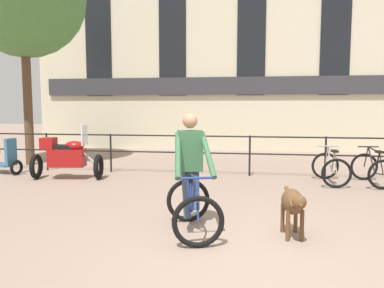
% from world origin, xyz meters
% --- Properties ---
extents(ground_plane, '(60.00, 60.00, 0.00)m').
position_xyz_m(ground_plane, '(0.00, 0.00, 0.00)').
color(ground_plane, gray).
extents(canal_railing, '(15.05, 0.05, 1.05)m').
position_xyz_m(canal_railing, '(-0.00, 5.20, 0.71)').
color(canal_railing, black).
rests_on(canal_railing, ground_plane).
extents(building_facade, '(18.00, 0.72, 8.24)m').
position_xyz_m(building_facade, '(0.00, 10.99, 4.10)').
color(building_facade, beige).
rests_on(building_facade, ground_plane).
extents(cyclist_with_bike, '(0.98, 1.31, 1.70)m').
position_xyz_m(cyclist_with_bike, '(-0.83, 0.77, 0.76)').
color(cyclist_with_bike, black).
rests_on(cyclist_with_bike, ground_plane).
extents(dog, '(0.35, 0.96, 0.68)m').
position_xyz_m(dog, '(0.59, 0.68, 0.48)').
color(dog, brown).
rests_on(dog, ground_plane).
extents(parked_motorcycle, '(1.74, 0.83, 1.35)m').
position_xyz_m(parked_motorcycle, '(-4.48, 4.10, 0.56)').
color(parked_motorcycle, black).
rests_on(parked_motorcycle, ground_plane).
extents(parked_bicycle_near_lamp, '(0.70, 1.13, 0.86)m').
position_xyz_m(parked_bicycle_near_lamp, '(1.87, 4.54, 0.36)').
color(parked_bicycle_near_lamp, black).
rests_on(parked_bicycle_near_lamp, ground_plane).
extents(parked_bicycle_mid_left, '(0.75, 1.16, 0.86)m').
position_xyz_m(parked_bicycle_mid_left, '(2.81, 4.54, 0.36)').
color(parked_bicycle_mid_left, black).
rests_on(parked_bicycle_mid_left, ground_plane).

